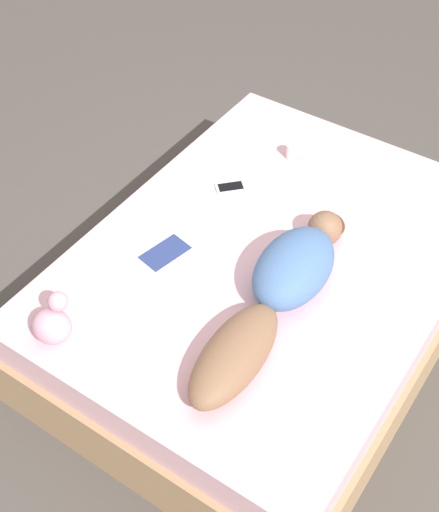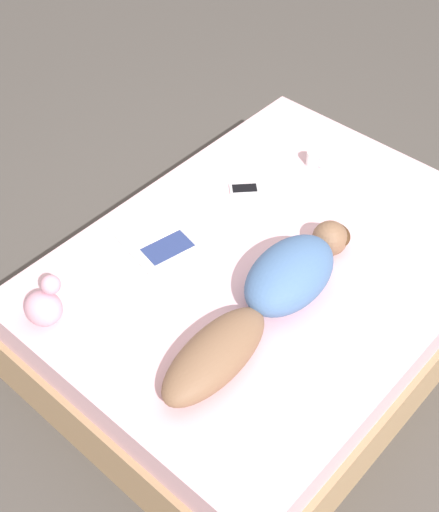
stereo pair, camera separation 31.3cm
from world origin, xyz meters
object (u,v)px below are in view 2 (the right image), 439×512
coffee_mug (314,158)px  cell_phone (245,189)px  open_magazine (157,236)px  person (270,296)px

coffee_mug → cell_phone: (-0.15, -0.41, -0.04)m
coffee_mug → cell_phone: 0.43m
coffee_mug → cell_phone: coffee_mug is taller
open_magazine → cell_phone: (0.09, 0.56, 0.00)m
person → coffee_mug: (-0.48, 0.97, -0.06)m
coffee_mug → cell_phone: size_ratio=0.66×
open_magazine → coffee_mug: size_ratio=4.24×
person → cell_phone: (-0.62, 0.56, -0.10)m
cell_phone → person: bearing=1.7°
open_magazine → coffee_mug: (0.23, 0.97, 0.04)m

